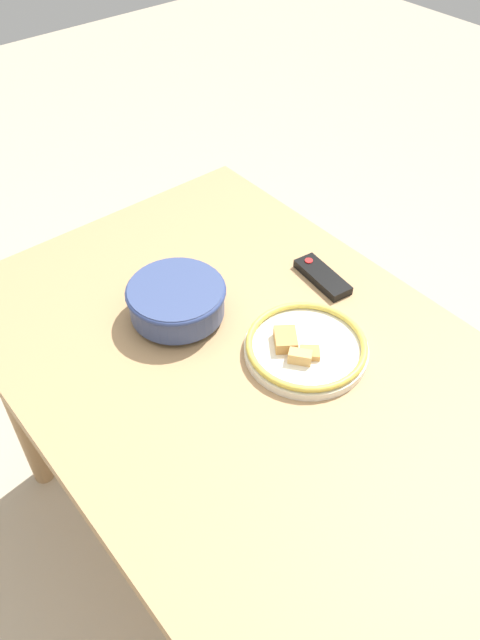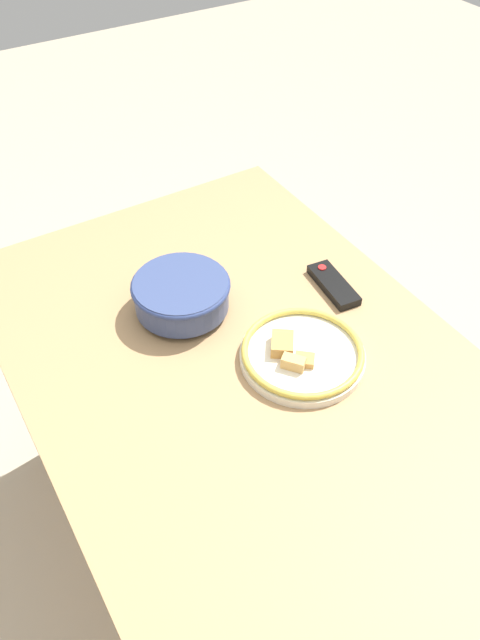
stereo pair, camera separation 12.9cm
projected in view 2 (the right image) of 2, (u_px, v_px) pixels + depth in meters
The scene contains 5 objects.
ground_plane at pixel (248, 544), 1.78m from camera, with size 8.00×8.00×0.00m, color #B7A88E.
dining_table at pixel (251, 397), 1.32m from camera, with size 1.30×0.86×0.76m.
noodle_bowl at pixel (181, 294), 1.34m from camera, with size 0.21×0.21×0.08m.
food_plate at pixel (302, 354), 1.26m from camera, with size 0.25×0.25×0.04m.
tv_remote at pixel (333, 285), 1.42m from camera, with size 0.16×0.07×0.02m.
Camera 2 is at (0.70, -0.45, 1.71)m, focal length 35.00 mm.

